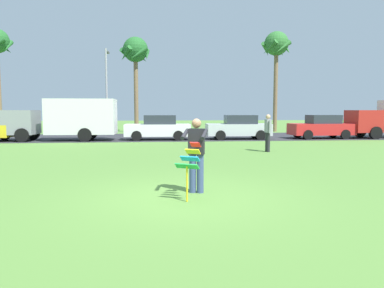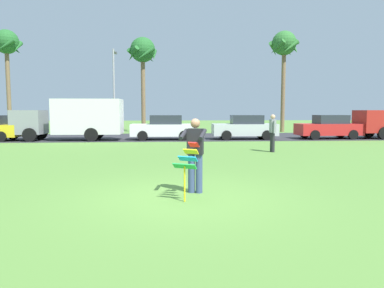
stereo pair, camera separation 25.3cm
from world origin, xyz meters
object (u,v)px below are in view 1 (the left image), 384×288
Objects in this scene: parked_car_red at (321,127)px; person_walker_near at (268,132)px; palm_tree_right_near at (136,54)px; parked_truck_grey_van at (68,118)px; palm_tree_centre_far at (276,48)px; streetlight_pole at (107,85)px; parked_car_silver at (239,128)px; person_kite_flyer at (196,152)px; kite_held at (190,161)px; parked_car_white at (158,128)px.

person_walker_near reaches higher than parked_car_red.
palm_tree_right_near is (-12.81, 7.96, 5.91)m from parked_car_red.
palm_tree_centre_far is at bearing 26.44° from parked_truck_grey_van.
streetlight_pole is 4.05× the size of person_walker_near.
palm_tree_right_near is (3.85, 7.96, 5.27)m from parked_truck_grey_van.
parked_truck_grey_van is 12.88m from person_walker_near.
palm_tree_right_near reaches higher than person_walker_near.
parked_car_silver is 0.48× the size of palm_tree_centre_far.
palm_tree_right_near is at bearing 96.11° from person_kite_flyer.
parked_truck_grey_van reaches higher than parked_car_red.
kite_held is 0.29× the size of parked_car_silver.
parked_car_white is at bearing 91.81° from kite_held.
parked_car_white is (-0.51, 16.01, -0.07)m from kite_held.
streetlight_pole is (-4.18, 7.64, 3.22)m from parked_car_white.
parked_car_white is 1.00× the size of parked_car_silver.
parked_car_red is 0.48× the size of palm_tree_centre_far.
parked_car_red is at bearing 0.02° from parked_car_silver.
person_walker_near is (4.47, 8.70, 0.09)m from kite_held.
parked_car_white is at bearing -179.99° from parked_car_red.
parked_truck_grey_van is 1.59× the size of parked_car_red.
kite_held is at bearing -78.79° from streetlight_pole.
person_kite_flyer is 26.11m from palm_tree_centre_far.
parked_car_silver is (10.94, -0.00, -0.64)m from parked_truck_grey_van.
kite_held is 19.16m from parked_car_red.
kite_held is 9.78m from person_walker_near.
parked_car_white and parked_car_silver have the same top height.
parked_car_red is 9.50m from person_walker_near.
streetlight_pole is (-4.90, 22.99, 3.05)m from person_kite_flyer.
person_walker_near is at bearing -66.15° from palm_tree_right_near.
person_kite_flyer reaches higher than parked_car_silver.
kite_held is 0.29× the size of parked_car_red.
palm_tree_centre_far reaches higher than parked_car_white.
person_kite_flyer is 0.20× the size of palm_tree_centre_far.
kite_held is at bearing -112.55° from palm_tree_centre_far.
palm_tree_centre_far is at bearing 67.32° from person_kite_flyer.
parked_car_white is 14.74m from palm_tree_centre_far.
parked_car_silver is at bearing 73.30° from kite_held.
person_walker_near is (4.97, -7.30, 0.16)m from parked_car_white.
person_walker_near is at bearing -129.69° from parked_car_red.
parked_car_silver reaches higher than kite_held.
parked_car_silver is 12.19m from palm_tree_right_near.
streetlight_pole reaches higher than person_kite_flyer.
parked_truck_grey_van is 5.67m from parked_car_white.
parked_car_silver is (4.59, 15.34, -0.18)m from person_kite_flyer.
streetlight_pole reaches higher than parked_car_white.
parked_truck_grey_van reaches higher than parked_car_silver.
parked_car_red is (10.32, 15.35, -0.18)m from person_kite_flyer.
palm_tree_right_near reaches higher than parked_truck_grey_van.
person_walker_near is at bearing -34.57° from parked_truck_grey_van.
palm_tree_centre_far is at bearing 0.22° from palm_tree_right_near.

